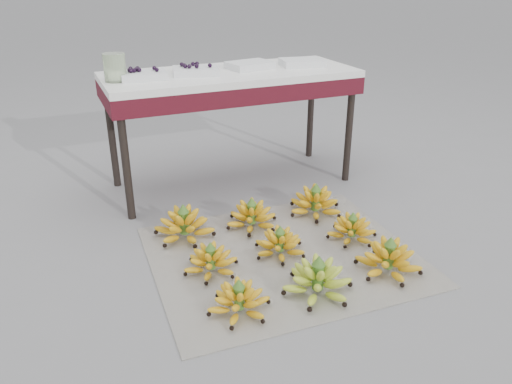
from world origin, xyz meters
name	(u,v)px	position (x,y,z in m)	size (l,w,h in m)	color
ground	(273,260)	(0.00, 0.00, 0.00)	(60.00, 60.00, 0.00)	gray
newspaper_mat	(283,256)	(0.06, 0.01, 0.00)	(1.25, 1.05, 0.01)	silver
bunch_front_left	(239,301)	(-0.30, -0.31, 0.06)	(0.30, 0.30, 0.16)	#E9AE10
bunch_front_center	(318,280)	(0.06, -0.33, 0.07)	(0.37, 0.37, 0.19)	#8CAF30
bunch_front_right	(389,260)	(0.44, -0.31, 0.07)	(0.37, 0.37, 0.18)	#E9AE10
bunch_mid_left	(211,261)	(-0.31, 0.01, 0.06)	(0.33, 0.33, 0.16)	#E9AE10
bunch_mid_center	(280,244)	(0.05, 0.03, 0.06)	(0.28, 0.28, 0.16)	#E9AE10
bunch_mid_right	(352,230)	(0.45, 0.02, 0.06)	(0.33, 0.33, 0.15)	#E9AE10
bunch_back_left	(184,226)	(-0.33, 0.38, 0.07)	(0.40, 0.40, 0.19)	#E9AE10
bunch_back_center	(252,216)	(0.03, 0.35, 0.06)	(0.34, 0.34, 0.17)	#E9AE10
bunch_back_right	(315,203)	(0.43, 0.35, 0.07)	(0.31, 0.31, 0.19)	#E9AE10
vendor_table	(231,85)	(0.16, 0.96, 0.64)	(1.50, 0.60, 0.72)	black
tray_far_left	(143,75)	(-0.37, 0.94, 0.74)	(0.26, 0.20, 0.06)	silver
tray_left	(196,71)	(-0.06, 0.95, 0.74)	(0.29, 0.24, 0.07)	silver
tray_right	(250,65)	(0.29, 0.99, 0.74)	(0.29, 0.23, 0.04)	silver
tray_far_right	(302,62)	(0.63, 0.95, 0.74)	(0.29, 0.23, 0.04)	silver
glass_jar	(115,68)	(-0.52, 0.94, 0.80)	(0.12, 0.12, 0.15)	#D7F0BF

